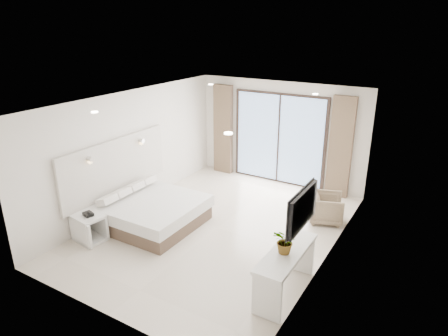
{
  "coord_description": "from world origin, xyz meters",
  "views": [
    {
      "loc": [
        3.95,
        -6.34,
        4.12
      ],
      "look_at": [
        -0.09,
        0.4,
        1.21
      ],
      "focal_mm": 32.0,
      "sensor_mm": 36.0,
      "label": 1
    }
  ],
  "objects_px": {
    "bed": "(151,211)",
    "armchair": "(327,207)",
    "nightstand": "(89,228)",
    "console_desk": "(286,263)"
  },
  "relations": [
    {
      "from": "bed",
      "to": "nightstand",
      "type": "relative_size",
      "value": 2.96
    },
    {
      "from": "bed",
      "to": "nightstand",
      "type": "distance_m",
      "value": 1.31
    },
    {
      "from": "bed",
      "to": "nightstand",
      "type": "xyz_separation_m",
      "value": [
        -0.61,
        -1.15,
        -0.02
      ]
    },
    {
      "from": "console_desk",
      "to": "armchair",
      "type": "height_order",
      "value": "console_desk"
    },
    {
      "from": "bed",
      "to": "armchair",
      "type": "height_order",
      "value": "armchair"
    },
    {
      "from": "console_desk",
      "to": "bed",
      "type": "bearing_deg",
      "value": 168.21
    },
    {
      "from": "nightstand",
      "to": "console_desk",
      "type": "xyz_separation_m",
      "value": [
        3.97,
        0.45,
        0.28
      ]
    },
    {
      "from": "console_desk",
      "to": "nightstand",
      "type": "bearing_deg",
      "value": -173.51
    },
    {
      "from": "armchair",
      "to": "nightstand",
      "type": "bearing_deg",
      "value": 109.82
    },
    {
      "from": "bed",
      "to": "armchair",
      "type": "relative_size",
      "value": 2.85
    }
  ]
}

